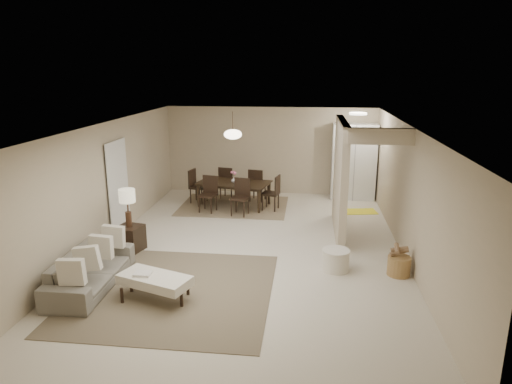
# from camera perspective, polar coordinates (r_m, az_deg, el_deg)

# --- Properties ---
(floor) EXTENTS (9.00, 9.00, 0.00)m
(floor) POSITION_cam_1_polar(r_m,az_deg,el_deg) (9.27, -0.67, -7.29)
(floor) COLOR beige
(floor) RESTS_ON ground
(ceiling) EXTENTS (9.00, 9.00, 0.00)m
(ceiling) POSITION_cam_1_polar(r_m,az_deg,el_deg) (8.63, -0.72, 8.23)
(ceiling) COLOR white
(ceiling) RESTS_ON back_wall
(back_wall) EXTENTS (6.00, 0.00, 6.00)m
(back_wall) POSITION_cam_1_polar(r_m,az_deg,el_deg) (13.25, 1.81, 5.18)
(back_wall) COLOR #C6B396
(back_wall) RESTS_ON floor
(left_wall) EXTENTS (0.00, 9.00, 9.00)m
(left_wall) POSITION_cam_1_polar(r_m,az_deg,el_deg) (9.71, -18.53, 0.71)
(left_wall) COLOR #C6B396
(left_wall) RESTS_ON floor
(right_wall) EXTENTS (0.00, 9.00, 9.00)m
(right_wall) POSITION_cam_1_polar(r_m,az_deg,el_deg) (9.00, 18.61, -0.39)
(right_wall) COLOR #C6B396
(right_wall) RESTS_ON floor
(partition) EXTENTS (0.15, 2.50, 2.50)m
(partition) POSITION_cam_1_polar(r_m,az_deg,el_deg) (10.04, 10.49, 1.71)
(partition) COLOR #C6B396
(partition) RESTS_ON floor
(doorway) EXTENTS (0.04, 0.90, 2.04)m
(doorway) POSITION_cam_1_polar(r_m,az_deg,el_deg) (10.28, -16.89, 0.30)
(doorway) COLOR black
(doorway) RESTS_ON floor
(pantry_cabinet) EXTENTS (1.20, 0.55, 2.10)m
(pantry_cabinet) POSITION_cam_1_polar(r_m,az_deg,el_deg) (12.95, 12.10, 3.72)
(pantry_cabinet) COLOR white
(pantry_cabinet) RESTS_ON floor
(flush_light) EXTENTS (0.44, 0.44, 0.05)m
(flush_light) POSITION_cam_1_polar(r_m,az_deg,el_deg) (11.81, 12.64, 9.54)
(flush_light) COLOR white
(flush_light) RESTS_ON ceiling
(living_rug) EXTENTS (3.20, 3.20, 0.01)m
(living_rug) POSITION_cam_1_polar(r_m,az_deg,el_deg) (7.80, -10.26, -12.04)
(living_rug) COLOR brown
(living_rug) RESTS_ON floor
(sofa) EXTENTS (2.02, 0.82, 0.59)m
(sofa) POSITION_cam_1_polar(r_m,az_deg,el_deg) (8.18, -19.98, -9.20)
(sofa) COLOR slate
(sofa) RESTS_ON floor
(ottoman_bench) EXTENTS (1.25, 0.87, 0.41)m
(ottoman_bench) POSITION_cam_1_polar(r_m,az_deg,el_deg) (7.46, -12.54, -10.73)
(ottoman_bench) COLOR beige
(ottoman_bench) RESTS_ON living_rug
(side_table) EXTENTS (0.56, 0.56, 0.51)m
(side_table) POSITION_cam_1_polar(r_m,az_deg,el_deg) (9.52, -15.45, -5.60)
(side_table) COLOR black
(side_table) RESTS_ON floor
(table_lamp) EXTENTS (0.32, 0.32, 0.76)m
(table_lamp) POSITION_cam_1_polar(r_m,az_deg,el_deg) (9.27, -15.80, -0.86)
(table_lamp) COLOR #4B3020
(table_lamp) RESTS_ON side_table
(round_pouf) EXTENTS (0.50, 0.50, 0.39)m
(round_pouf) POSITION_cam_1_polar(r_m,az_deg,el_deg) (8.46, 9.95, -8.39)
(round_pouf) COLOR beige
(round_pouf) RESTS_ON floor
(wicker_basket) EXTENTS (0.46, 0.46, 0.34)m
(wicker_basket) POSITION_cam_1_polar(r_m,az_deg,el_deg) (8.54, 17.43, -8.80)
(wicker_basket) COLOR olive
(wicker_basket) RESTS_ON floor
(dining_rug) EXTENTS (2.80, 2.10, 0.01)m
(dining_rug) POSITION_cam_1_polar(r_m,az_deg,el_deg) (12.18, -2.79, -1.74)
(dining_rug) COLOR #726447
(dining_rug) RESTS_ON floor
(dining_table) EXTENTS (2.04, 1.41, 0.65)m
(dining_table) POSITION_cam_1_polar(r_m,az_deg,el_deg) (12.09, -2.81, -0.29)
(dining_table) COLOR black
(dining_table) RESTS_ON dining_rug
(dining_chairs) EXTENTS (2.49, 2.01, 0.92)m
(dining_chairs) POSITION_cam_1_polar(r_m,az_deg,el_deg) (12.06, -2.82, 0.31)
(dining_chairs) COLOR black
(dining_chairs) RESTS_ON dining_rug
(vase) EXTENTS (0.16, 0.16, 0.13)m
(vase) POSITION_cam_1_polar(r_m,az_deg,el_deg) (11.99, -2.84, 1.52)
(vase) COLOR white
(vase) RESTS_ON dining_table
(yellow_mat) EXTENTS (0.90, 0.64, 0.01)m
(yellow_mat) POSITION_cam_1_polar(r_m,az_deg,el_deg) (11.99, 12.87, -2.39)
(yellow_mat) COLOR yellow
(yellow_mat) RESTS_ON floor
(pendant_light) EXTENTS (0.46, 0.46, 0.71)m
(pendant_light) POSITION_cam_1_polar(r_m,az_deg,el_deg) (11.77, -2.91, 7.22)
(pendant_light) COLOR #4B3020
(pendant_light) RESTS_ON ceiling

